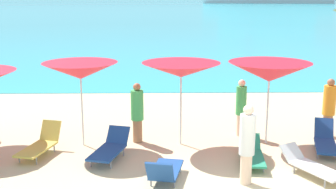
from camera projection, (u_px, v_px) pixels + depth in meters
ground_plane at (201, 98)px, 18.36m from camera, size 50.00×100.00×0.30m
ocean_water at (163, 2)px, 232.83m from camera, size 650.00×440.00×0.02m
umbrella_1 at (80, 71)px, 11.67m from camera, size 2.23×2.23×2.33m
umbrella_2 at (181, 70)px, 11.75m from camera, size 2.23×2.23×2.31m
umbrella_3 at (269, 72)px, 11.86m from camera, size 2.32×2.32×2.31m
lounge_chair_0 at (252, 154)px, 10.82m from camera, size 0.72×1.60×0.54m
lounge_chair_1 at (41, 144)px, 11.34m from camera, size 0.94×1.63×0.76m
lounge_chair_2 at (110, 148)px, 11.07m from camera, size 1.01×1.70×0.67m
lounge_chair_3 at (325, 141)px, 11.64m from camera, size 0.94×1.71×0.72m
lounge_chair_6 at (311, 165)px, 10.02m from camera, size 1.25×1.71×0.56m
lounge_chair_7 at (165, 170)px, 9.66m from camera, size 0.89×1.62×0.73m
beachgoer_0 at (329, 106)px, 12.70m from camera, size 0.36×0.36×1.74m
beachgoer_2 at (247, 143)px, 9.47m from camera, size 0.34×0.34×1.80m
beachgoer_3 at (137, 111)px, 12.21m from camera, size 0.36×0.36×1.71m
beachgoer_4 at (241, 106)px, 12.76m from camera, size 0.31×0.31×1.70m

